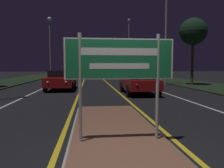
# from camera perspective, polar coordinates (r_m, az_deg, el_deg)

# --- Properties ---
(ground_plane) EXTENTS (160.00, 160.00, 0.00)m
(ground_plane) POSITION_cam_1_polar(r_m,az_deg,el_deg) (4.03, 3.77, -19.76)
(ground_plane) COLOR black
(median_island) EXTENTS (2.17, 8.26, 0.10)m
(median_island) POSITION_cam_1_polar(r_m,az_deg,el_deg) (4.82, 1.94, -15.08)
(median_island) COLOR #999993
(median_island) RESTS_ON ground_plane
(verge_left) EXTENTS (5.00, 100.00, 0.08)m
(verge_left) POSITION_cam_1_polar(r_m,az_deg,el_deg) (25.28, -26.54, 0.31)
(verge_left) COLOR black
(verge_left) RESTS_ON ground_plane
(verge_right) EXTENTS (5.00, 100.00, 0.08)m
(verge_right) POSITION_cam_1_polar(r_m,az_deg,el_deg) (25.76, 17.16, 0.65)
(verge_right) COLOR black
(verge_right) RESTS_ON ground_plane
(centre_line_yellow_left) EXTENTS (0.12, 70.00, 0.01)m
(centre_line_yellow_left) POSITION_cam_1_polar(r_m,az_deg,el_deg) (28.68, -7.30, 1.11)
(centre_line_yellow_left) COLOR gold
(centre_line_yellow_left) RESTS_ON ground_plane
(centre_line_yellow_right) EXTENTS (0.12, 70.00, 0.01)m
(centre_line_yellow_right) POSITION_cam_1_polar(r_m,az_deg,el_deg) (28.74, -2.21, 1.14)
(centre_line_yellow_right) COLOR gold
(centre_line_yellow_right) RESTS_ON ground_plane
(lane_line_white_left) EXTENTS (0.12, 70.00, 0.01)m
(lane_line_white_left) POSITION_cam_1_polar(r_m,az_deg,el_deg) (28.89, -13.11, 1.05)
(lane_line_white_left) COLOR silver
(lane_line_white_left) RESTS_ON ground_plane
(lane_line_white_right) EXTENTS (0.12, 70.00, 0.01)m
(lane_line_white_right) POSITION_cam_1_polar(r_m,az_deg,el_deg) (29.08, 3.56, 1.18)
(lane_line_white_right) COLOR silver
(lane_line_white_right) RESTS_ON ground_plane
(edge_line_white_left) EXTENTS (0.10, 70.00, 0.01)m
(edge_line_white_left) POSITION_cam_1_polar(r_m,az_deg,el_deg) (29.41, -18.92, 0.98)
(edge_line_white_left) COLOR silver
(edge_line_white_left) RESTS_ON ground_plane
(edge_line_white_right) EXTENTS (0.10, 70.00, 0.01)m
(edge_line_white_right) POSITION_cam_1_polar(r_m,az_deg,el_deg) (29.72, 9.27, 1.20)
(edge_line_white_right) COLOR silver
(edge_line_white_right) RESTS_ON ground_plane
(highway_sign) EXTENTS (2.27, 0.07, 2.24)m
(highway_sign) POSITION_cam_1_polar(r_m,az_deg,el_deg) (4.54, 2.00, 5.22)
(highway_sign) COLOR #9E9E99
(highway_sign) RESTS_ON median_island
(streetlight_left_far) EXTENTS (0.61, 0.61, 8.85)m
(streetlight_left_far) POSITION_cam_1_polar(r_m,az_deg,el_deg) (33.48, -15.91, 12.01)
(streetlight_left_far) COLOR #9E9E99
(streetlight_left_far) RESTS_ON ground_plane
(streetlight_right_near) EXTENTS (0.55, 0.55, 9.26)m
(streetlight_right_near) POSITION_cam_1_polar(r_m,az_deg,el_deg) (20.80, 13.98, 16.60)
(streetlight_right_near) COLOR #9E9E99
(streetlight_right_near) RESTS_ON ground_plane
(streetlight_right_far) EXTENTS (0.45, 0.45, 10.04)m
(streetlight_right_far) POSITION_cam_1_polar(r_m,az_deg,el_deg) (39.05, 4.41, 10.78)
(streetlight_right_far) COLOR #9E9E99
(streetlight_right_far) RESTS_ON ground_plane
(car_receding_0) EXTENTS (1.91, 4.12, 1.44)m
(car_receding_0) POSITION_cam_1_polar(r_m,az_deg,el_deg) (13.48, 7.03, 0.65)
(car_receding_0) COLOR maroon
(car_receding_0) RESTS_ON ground_plane
(car_receding_1) EXTENTS (2.00, 4.58, 1.41)m
(car_receding_1) POSITION_cam_1_polar(r_m,az_deg,el_deg) (26.42, 8.71, 2.42)
(car_receding_1) COLOR silver
(car_receding_1) RESTS_ON ground_plane
(car_receding_2) EXTENTS (2.01, 4.64, 1.45)m
(car_receding_2) POSITION_cam_1_polar(r_m,az_deg,el_deg) (39.46, -1.50, 3.15)
(car_receding_2) COLOR #B7B7BC
(car_receding_2) RESTS_ON ground_plane
(car_receding_3) EXTENTS (1.90, 4.10, 1.44)m
(car_receding_3) POSITION_cam_1_polar(r_m,az_deg,el_deg) (49.28, 1.75, 3.40)
(car_receding_3) COLOR #4C514C
(car_receding_3) RESTS_ON ground_plane
(car_approaching_0) EXTENTS (1.97, 4.29, 1.42)m
(car_approaching_0) POSITION_cam_1_polar(r_m,az_deg,el_deg) (16.35, -13.15, 1.15)
(car_approaching_0) COLOR maroon
(car_approaching_0) RESTS_ON ground_plane
(roadside_palm_right) EXTENTS (2.37, 2.37, 5.88)m
(roadside_palm_right) POSITION_cam_1_polar(r_m,az_deg,el_deg) (20.96, 20.45, 12.61)
(roadside_palm_right) COLOR #4C3823
(roadside_palm_right) RESTS_ON verge_right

